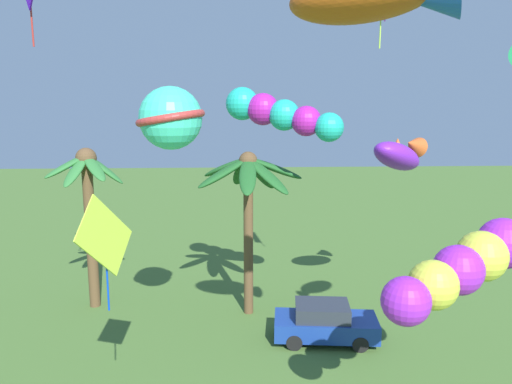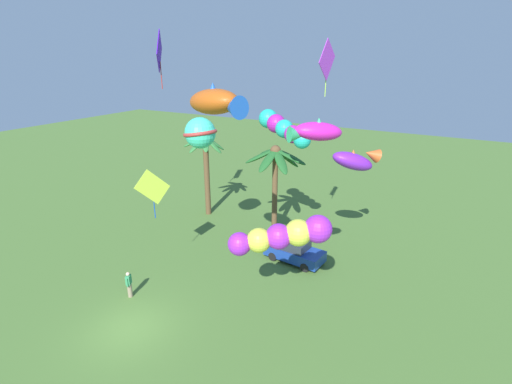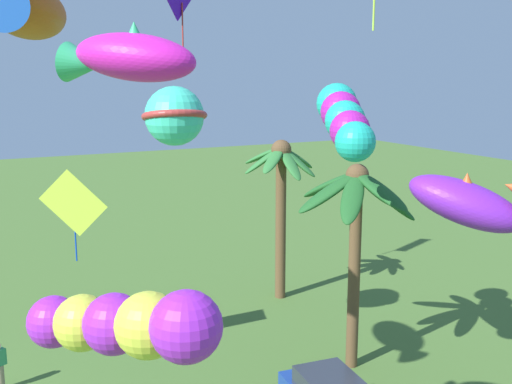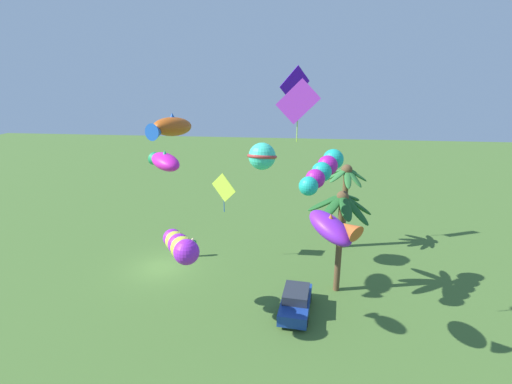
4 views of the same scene
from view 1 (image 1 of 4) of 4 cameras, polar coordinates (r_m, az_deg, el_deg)
palm_tree_0 at (r=22.43m, az=-18.82°, el=0.11°), size 3.25×3.37×7.13m
palm_tree_1 at (r=20.51m, az=-0.85°, el=0.67°), size 4.54×4.30×7.04m
parked_car_0 at (r=19.65m, az=7.95°, el=-14.71°), size 4.06×2.10×1.51m
kite_diamond_0 at (r=12.68m, az=-17.06°, el=-5.08°), size 0.91×1.99×3.01m
kite_tube_1 at (r=18.87m, az=2.64°, el=9.05°), size 4.31×2.72×2.01m
kite_ball_5 at (r=14.96m, az=-9.84°, el=8.41°), size 2.48×2.47×1.88m
kite_tube_6 at (r=13.01m, az=22.94°, el=-7.93°), size 4.34×3.02×1.95m
kite_fish_7 at (r=20.27m, az=16.24°, el=4.21°), size 3.13×2.93×1.79m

